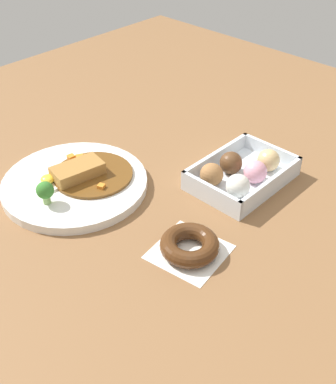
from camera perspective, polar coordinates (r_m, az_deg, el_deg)
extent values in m
plane|color=brown|center=(0.94, -0.15, -0.54)|extent=(1.60, 1.60, 0.00)
cylinder|color=white|center=(0.97, -10.92, 0.94)|extent=(0.29, 0.29, 0.02)
cylinder|color=brown|center=(0.97, -8.83, 2.08)|extent=(0.16, 0.16, 0.01)
cube|color=#A87538|center=(0.96, -10.60, 2.52)|extent=(0.11, 0.07, 0.02)
cylinder|color=white|center=(0.97, -13.93, 1.02)|extent=(0.06, 0.06, 0.00)
ellipsoid|color=yellow|center=(0.96, -14.01, 1.49)|extent=(0.03, 0.03, 0.01)
cylinder|color=#8CB766|center=(0.91, -14.11, -0.81)|extent=(0.01, 0.01, 0.02)
sphere|color=#387A2D|center=(0.90, -14.30, 0.21)|extent=(0.03, 0.03, 0.03)
cube|color=orange|center=(1.02, -11.34, 3.94)|extent=(0.02, 0.02, 0.01)
cube|color=orange|center=(0.93, -7.86, 0.54)|extent=(0.02, 0.02, 0.01)
cube|color=orange|center=(1.02, -10.31, 3.86)|extent=(0.02, 0.02, 0.02)
cube|color=orange|center=(1.02, -9.52, 3.94)|extent=(0.02, 0.02, 0.01)
cube|color=silver|center=(0.98, 8.67, 1.50)|extent=(0.21, 0.14, 0.01)
cube|color=silver|center=(0.91, 5.06, -0.05)|extent=(0.01, 0.14, 0.03)
cube|color=silver|center=(1.04, 12.02, 4.71)|extent=(0.01, 0.14, 0.03)
cube|color=silver|center=(0.94, 12.08, 0.86)|extent=(0.21, 0.01, 0.03)
cube|color=silver|center=(1.00, 5.68, 4.03)|extent=(0.21, 0.01, 0.03)
sphere|color=silver|center=(0.92, 8.24, 0.71)|extent=(0.05, 0.05, 0.05)
sphere|color=pink|center=(0.96, 10.25, 2.34)|extent=(0.05, 0.05, 0.05)
sphere|color=#DBB77A|center=(1.00, 11.76, 3.69)|extent=(0.05, 0.05, 0.05)
sphere|color=#9E6B3D|center=(0.94, 5.15, 2.06)|extent=(0.05, 0.05, 0.05)
sphere|color=brown|center=(0.98, 7.43, 3.43)|extent=(0.05, 0.05, 0.05)
cube|color=white|center=(0.82, 2.53, -7.04)|extent=(0.13, 0.13, 0.00)
torus|color=#4C2B14|center=(0.81, 2.56, -6.26)|extent=(0.10, 0.10, 0.03)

